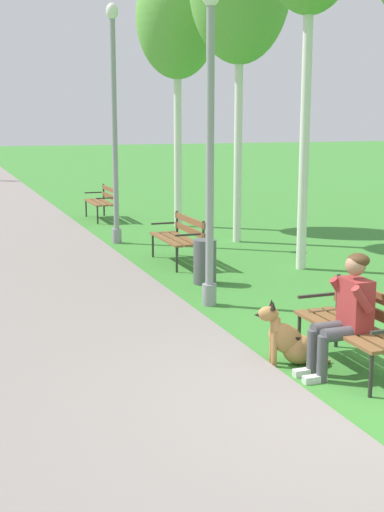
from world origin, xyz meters
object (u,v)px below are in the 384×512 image
Objects in this scene: park_bench_mid at (180,235)px; birch_tree_fifth at (177,19)px; lamp_post_mid at (114,123)px; litter_bin at (205,262)px; lamp_post_near at (210,145)px; dog_shepherd at (290,341)px; park_bench_far at (103,200)px; park_bench_near at (358,322)px; person_seated_on_near_bench at (346,310)px.

park_bench_mid is 0.24× the size of birch_tree_fifth.
lamp_post_mid reaches higher than litter_bin.
birch_tree_fifth is (1.93, 6.95, 2.55)m from lamp_post_near.
dog_shepherd is 1.17× the size of litter_bin.
dog_shepherd is at bearing -92.83° from park_bench_far.
park_bench_near is 1.20× the size of person_seated_on_near_bench.
person_seated_on_near_bench reaches higher than dog_shepherd.
lamp_post_near is 6.12× the size of litter_bin.
park_bench_far is 8.77m from lamp_post_near.
birch_tree_fifth reaches higher than park_bench_near.
park_bench_near is 1.00× the size of park_bench_mid.
person_seated_on_near_bench is at bearing -84.04° from lamp_post_near.
person_seated_on_near_bench is 0.26× the size of lamp_post_mid.
park_bench_far is (-0.07, 5.77, 0.00)m from park_bench_mid.
person_seated_on_near_bench is 10.84m from birch_tree_fifth.
litter_bin is (-1.53, -5.74, -4.42)m from birch_tree_fifth.
dog_shepherd is (-0.62, -5.33, -0.25)m from park_bench_mid.
birch_tree_fifth is (1.38, 4.13, 4.26)m from park_bench_mid.
dog_shepherd is (-0.38, 0.45, -0.42)m from person_seated_on_near_bench.
lamp_post_mid is 4.53m from litter_bin.
birch_tree_fifth is at bearing 74.48° from lamp_post_near.
park_bench_near reaches higher than litter_bin.
park_bench_near is 0.28m from person_seated_on_near_bench.
dog_shepherd is 0.13× the size of birch_tree_fifth.
lamp_post_near is at bearing -100.98° from park_bench_mid.
park_bench_mid is at bearing 83.35° from dog_shepherd.
person_seated_on_near_bench reaches higher than litter_bin.
person_seated_on_near_bench reaches higher than park_bench_near.
lamp_post_near is 2.26m from litter_bin.
person_seated_on_near_bench is 8.35m from lamp_post_mid.
lamp_post_mid reaches higher than park_bench_near.
park_bench_far reaches higher than dog_shepherd.
person_seated_on_near_bench is at bearing -90.83° from park_bench_far.
lamp_post_mid is at bearing 92.31° from person_seated_on_near_bench.
park_bench_mid is 1.84× the size of dog_shepherd.
litter_bin is (-0.15, -1.61, -0.16)m from park_bench_mid.
person_seated_on_near_bench reaches higher than park_bench_mid.
lamp_post_mid is 3.49m from birch_tree_fifth.
birch_tree_fifth is at bearing 81.80° from park_bench_near.
park_bench_near and park_bench_far have the same top height.
park_bench_far is at bearing 90.72° from park_bench_mid.
lamp_post_near reaches higher than litter_bin.
dog_shepherd is at bearing -90.40° from lamp_post_mid.
litter_bin is (0.42, -3.99, -2.11)m from lamp_post_mid.
park_bench_near is 5.69m from park_bench_mid.
park_bench_far is 2.14× the size of litter_bin.
park_bench_mid and park_bench_far have the same top height.
dog_shepherd reaches higher than litter_bin.
birch_tree_fifth reaches higher than park_bench_far.
park_bench_mid is 5.77m from park_bench_far.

